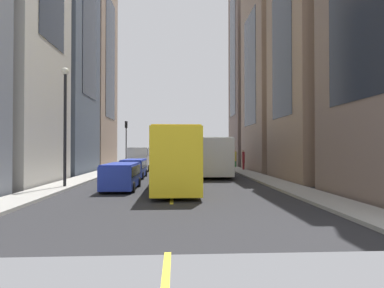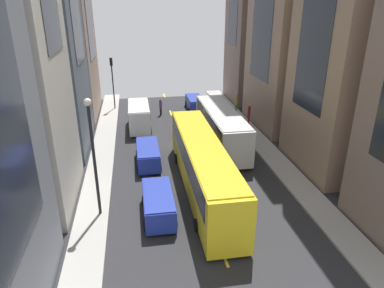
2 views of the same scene
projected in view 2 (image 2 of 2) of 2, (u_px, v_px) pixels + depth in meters
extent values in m
plane|color=#28282B|center=(187.00, 157.00, 29.99)|extent=(40.29, 40.29, 0.00)
cube|color=#9E9B93|center=(267.00, 150.00, 31.05)|extent=(2.01, 44.00, 0.15)
cube|color=#9E9B93|center=(101.00, 162.00, 28.87)|extent=(2.01, 44.00, 0.15)
cube|color=yellow|center=(164.00, 95.00, 49.14)|extent=(0.16, 2.00, 0.01)
cube|color=yellow|center=(171.00, 113.00, 41.48)|extent=(0.16, 2.00, 0.01)
cube|color=yellow|center=(180.00, 139.00, 33.82)|extent=(0.16, 2.00, 0.01)
cube|color=yellow|center=(196.00, 180.00, 26.15)|extent=(0.16, 2.00, 0.01)
cube|color=yellow|center=(223.00, 254.00, 18.49)|extent=(0.16, 2.00, 0.01)
cube|color=#937760|center=(301.00, 13.00, 33.72)|extent=(7.57, 9.53, 22.33)
cube|color=#1E232D|center=(301.00, 13.00, 33.72)|extent=(7.64, 5.24, 12.28)
cube|color=#937760|center=(358.00, 24.00, 24.27)|extent=(6.24, 8.00, 21.66)
cube|color=#1E232D|center=(358.00, 24.00, 24.27)|extent=(6.30, 4.40, 11.92)
cube|color=silver|center=(221.00, 127.00, 31.60)|extent=(2.55, 11.15, 3.00)
cube|color=black|center=(221.00, 118.00, 31.27)|extent=(2.60, 10.26, 1.20)
cube|color=beige|center=(222.00, 111.00, 31.01)|extent=(2.45, 10.71, 0.08)
cylinder|color=black|center=(244.00, 155.00, 29.11)|extent=(0.46, 1.00, 1.00)
cylinder|color=black|center=(217.00, 157.00, 28.75)|extent=(0.46, 1.00, 1.00)
cylinder|color=black|center=(224.00, 127.00, 35.42)|extent=(0.46, 1.00, 1.00)
cylinder|color=black|center=(201.00, 128.00, 35.06)|extent=(0.46, 1.00, 1.00)
cube|color=yellow|center=(202.00, 166.00, 24.10)|extent=(2.45, 14.96, 3.30)
cube|color=black|center=(203.00, 154.00, 23.78)|extent=(2.50, 13.76, 1.48)
cube|color=gold|center=(203.00, 143.00, 23.46)|extent=(2.35, 14.36, 0.08)
cylinder|color=black|center=(236.00, 221.00, 20.61)|extent=(0.44, 0.76, 0.76)
cylinder|color=black|center=(198.00, 225.00, 20.26)|extent=(0.44, 0.76, 0.76)
cylinder|color=black|center=(205.00, 157.00, 29.07)|extent=(0.44, 0.76, 0.76)
cylinder|color=black|center=(178.00, 159.00, 28.73)|extent=(0.44, 0.76, 0.76)
cube|color=white|center=(139.00, 116.00, 35.95)|extent=(2.05, 5.66, 2.30)
cube|color=black|center=(139.00, 109.00, 35.66)|extent=(2.09, 5.21, 0.69)
cube|color=silver|center=(138.00, 105.00, 35.50)|extent=(1.97, 5.43, 0.08)
cylinder|color=black|center=(150.00, 131.00, 34.87)|extent=(0.37, 0.72, 0.72)
cylinder|color=black|center=(130.00, 132.00, 34.58)|extent=(0.37, 0.72, 0.72)
cylinder|color=black|center=(148.00, 120.00, 38.07)|extent=(0.37, 0.72, 0.72)
cylinder|color=black|center=(130.00, 121.00, 37.78)|extent=(0.37, 0.72, 0.72)
cube|color=#2338AD|center=(195.00, 103.00, 42.55)|extent=(1.74, 4.30, 1.27)
cube|color=black|center=(195.00, 100.00, 42.43)|extent=(1.77, 3.96, 0.53)
cube|color=navy|center=(195.00, 98.00, 42.29)|extent=(1.67, 4.13, 0.08)
cylinder|color=black|center=(203.00, 110.00, 41.64)|extent=(0.31, 0.62, 0.62)
cylinder|color=black|center=(190.00, 110.00, 41.40)|extent=(0.31, 0.62, 0.62)
cylinder|color=black|center=(199.00, 104.00, 44.07)|extent=(0.31, 0.62, 0.62)
cylinder|color=black|center=(187.00, 104.00, 43.83)|extent=(0.31, 0.62, 0.62)
cube|color=#2338AD|center=(148.00, 155.00, 28.35)|extent=(1.73, 4.57, 1.31)
cube|color=black|center=(148.00, 151.00, 28.23)|extent=(1.76, 4.21, 0.55)
cube|color=navy|center=(148.00, 147.00, 28.09)|extent=(1.66, 4.39, 0.08)
cylinder|color=black|center=(159.00, 167.00, 27.38)|extent=(0.31, 0.62, 0.62)
cylinder|color=black|center=(139.00, 169.00, 27.14)|extent=(0.31, 0.62, 0.62)
cylinder|color=black|center=(157.00, 153.00, 29.97)|extent=(0.31, 0.62, 0.62)
cylinder|color=black|center=(138.00, 154.00, 29.72)|extent=(0.31, 0.62, 0.62)
cube|color=#2338AD|center=(158.00, 204.00, 21.52)|extent=(1.78, 4.42, 1.32)
cube|color=black|center=(158.00, 199.00, 21.40)|extent=(1.82, 4.06, 0.55)
cube|color=navy|center=(158.00, 194.00, 21.26)|extent=(1.71, 4.24, 0.08)
cylinder|color=black|center=(174.00, 223.00, 20.60)|extent=(0.32, 0.62, 0.62)
cylinder|color=black|center=(146.00, 225.00, 20.35)|extent=(0.32, 0.62, 0.62)
cylinder|color=black|center=(169.00, 199.00, 23.09)|extent=(0.32, 0.62, 0.62)
cylinder|color=black|center=(144.00, 201.00, 22.84)|extent=(0.32, 0.62, 0.62)
cylinder|color=gray|center=(206.00, 114.00, 39.75)|extent=(0.26, 0.26, 0.76)
cylinder|color=maroon|center=(207.00, 107.00, 39.41)|extent=(0.35, 0.35, 0.99)
sphere|color=beige|center=(207.00, 102.00, 39.19)|extent=(0.21, 0.21, 0.21)
cylinder|color=black|center=(161.00, 112.00, 40.65)|extent=(0.24, 0.24, 0.80)
cylinder|color=#593372|center=(161.00, 104.00, 40.32)|extent=(0.32, 0.32, 0.95)
sphere|color=#8C6647|center=(160.00, 99.00, 40.10)|extent=(0.20, 0.20, 0.20)
cylinder|color=#336B38|center=(236.00, 108.00, 41.75)|extent=(0.22, 0.22, 0.73)
cylinder|color=gold|center=(236.00, 100.00, 41.38)|extent=(0.29, 0.29, 1.20)
sphere|color=tan|center=(237.00, 94.00, 41.11)|extent=(0.22, 0.22, 0.22)
cylinder|color=maroon|center=(248.00, 121.00, 37.25)|extent=(0.22, 0.22, 0.74)
cylinder|color=maroon|center=(249.00, 112.00, 36.87)|extent=(0.29, 0.29, 1.21)
sphere|color=tan|center=(249.00, 105.00, 36.60)|extent=(0.20, 0.20, 0.20)
cylinder|color=black|center=(113.00, 87.00, 41.98)|extent=(0.14, 0.14, 5.11)
cube|color=black|center=(111.00, 62.00, 40.84)|extent=(0.32, 0.32, 0.90)
sphere|color=red|center=(111.00, 59.00, 40.90)|extent=(0.20, 0.20, 0.20)
sphere|color=orange|center=(111.00, 61.00, 41.00)|extent=(0.20, 0.20, 0.20)
sphere|color=green|center=(111.00, 64.00, 41.09)|extent=(0.20, 0.20, 0.20)
cylinder|color=black|center=(95.00, 163.00, 20.51)|extent=(0.18, 0.18, 6.91)
sphere|color=silver|center=(88.00, 102.00, 19.13)|extent=(0.44, 0.44, 0.44)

